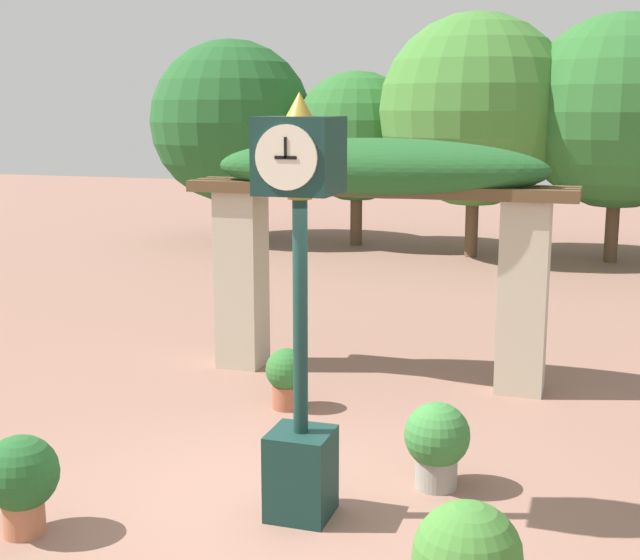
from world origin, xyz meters
TOP-DOWN VIEW (x-y plane):
  - ground_plane at (0.00, 0.00)m, footprint 60.00×60.00m
  - pedestal_clock at (0.36, -0.15)m, footprint 0.58×0.62m
  - pergola at (0.00, 3.66)m, footprint 4.61×1.14m
  - potted_plant_near_left at (1.30, 0.71)m, footprint 0.57×0.57m
  - potted_plant_far_left at (-1.58, -1.11)m, footprint 0.59×0.59m
  - potted_plant_far_right at (-0.63, 2.26)m, footprint 0.47×0.47m
  - tree_line at (-0.35, 13.38)m, footprint 15.54×4.81m

SIDE VIEW (x-z plane):
  - ground_plane at x=0.00m, z-range 0.00..0.00m
  - potted_plant_far_right at x=-0.63m, z-range 0.04..0.71m
  - potted_plant_near_left at x=1.30m, z-range 0.04..0.80m
  - potted_plant_far_left at x=-1.58m, z-range 0.06..0.85m
  - pedestal_clock at x=0.36m, z-range 0.07..3.42m
  - pergola at x=0.00m, z-range 0.69..3.58m
  - tree_line at x=-0.35m, z-range 0.32..5.53m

